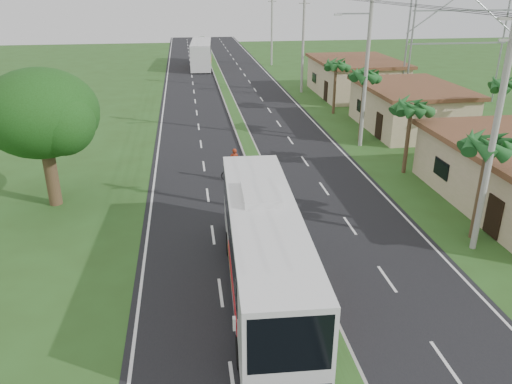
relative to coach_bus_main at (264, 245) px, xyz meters
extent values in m
plane|color=#2C4E1C|center=(1.80, 0.26, -2.21)|extent=(180.00, 180.00, 0.00)
cube|color=black|center=(1.80, 20.26, -2.20)|extent=(14.00, 160.00, 0.02)
cube|color=gray|center=(1.80, 20.26, -2.11)|extent=(1.20, 160.00, 0.17)
cube|color=#2C4E1C|center=(1.80, 20.26, -2.02)|extent=(0.95, 160.00, 0.02)
cube|color=silver|center=(-4.90, 20.26, -2.21)|extent=(0.12, 160.00, 0.01)
cube|color=silver|center=(8.50, 20.26, -2.21)|extent=(0.12, 160.00, 0.01)
cube|color=tan|center=(15.80, 22.26, -0.53)|extent=(7.00, 10.00, 3.35)
cube|color=#4D2D1B|center=(15.80, 22.26, 1.30)|extent=(7.60, 10.60, 0.32)
cube|color=tan|center=(15.80, 36.26, -0.46)|extent=(8.00, 11.00, 3.50)
cube|color=#4D2D1B|center=(15.80, 36.26, 1.45)|extent=(8.60, 11.60, 0.32)
cylinder|color=#473321|center=(10.80, 3.26, 0.29)|extent=(0.26, 0.26, 5.00)
cylinder|color=#473321|center=(11.20, 12.26, 0.09)|extent=(0.26, 0.26, 4.60)
cylinder|color=#473321|center=(10.60, 19.26, 0.49)|extent=(0.26, 0.26, 5.40)
cylinder|color=#473321|center=(11.10, 28.26, 0.19)|extent=(0.26, 0.26, 4.80)
cylinder|color=#473321|center=(19.30, 15.26, 0.39)|extent=(0.26, 0.26, 5.20)
cylinder|color=#473321|center=(-10.20, 10.26, -0.21)|extent=(0.70, 0.70, 4.00)
ellipsoid|color=#183E10|center=(-10.20, 10.26, 2.99)|extent=(6.00, 6.00, 4.68)
sphere|color=#183E10|center=(-11.60, 11.06, 2.49)|extent=(3.80, 3.80, 3.80)
sphere|color=#183E10|center=(-9.00, 9.26, 2.69)|extent=(3.40, 3.40, 3.40)
cylinder|color=gray|center=(10.30, 2.26, 3.29)|extent=(0.28, 0.28, 11.00)
cylinder|color=gray|center=(10.30, 18.26, 3.79)|extent=(0.28, 0.28, 12.00)
cube|color=gray|center=(9.10, 18.26, 7.29)|extent=(2.40, 0.10, 0.10)
cylinder|color=gray|center=(10.30, 38.26, 3.29)|extent=(0.28, 0.28, 11.00)
cube|color=gray|center=(10.30, 38.26, 7.19)|extent=(1.20, 0.10, 0.10)
cylinder|color=gray|center=(10.30, 58.26, 3.04)|extent=(0.28, 0.28, 10.50)
cube|color=gray|center=(10.30, 58.26, 6.69)|extent=(1.20, 0.10, 0.10)
cylinder|color=gray|center=(18.80, 29.76, 3.79)|extent=(0.18, 0.18, 12.00)
cylinder|color=gray|center=(28.80, 29.76, 3.79)|extent=(0.18, 0.18, 12.00)
cylinder|color=gray|center=(18.80, 30.76, 3.79)|extent=(0.18, 0.18, 12.00)
cylinder|color=gray|center=(28.80, 30.76, 3.79)|extent=(0.18, 0.18, 12.00)
cube|color=gray|center=(23.80, 30.26, 3.79)|extent=(10.00, 0.14, 0.14)
cube|color=gray|center=(23.80, 30.26, 6.79)|extent=(10.00, 0.14, 0.14)
cube|color=silver|center=(0.00, -0.06, -0.11)|extent=(3.11, 12.51, 3.26)
cube|color=black|center=(0.02, 0.56, 0.60)|extent=(3.05, 10.03, 1.30)
cube|color=black|center=(-0.26, -6.20, 0.41)|extent=(2.33, 0.24, 1.82)
cube|color=#AB0E15|center=(-0.06, -1.30, -0.76)|extent=(2.86, 5.48, 0.57)
cube|color=gold|center=(0.01, 0.25, -1.02)|extent=(2.76, 3.21, 0.26)
cube|color=silver|center=(0.05, 1.18, 1.66)|extent=(1.55, 2.54, 0.29)
cylinder|color=black|center=(-1.34, -3.94, -1.67)|extent=(0.38, 1.09, 1.08)
cylinder|color=black|center=(1.00, -4.03, -1.67)|extent=(0.38, 1.09, 1.08)
cylinder|color=black|center=(-1.03, 3.30, -1.67)|extent=(0.38, 1.09, 1.08)
cylinder|color=black|center=(1.31, 3.20, -1.67)|extent=(0.38, 1.09, 1.08)
cube|color=silver|center=(-0.06, 57.92, -0.30)|extent=(3.53, 12.69, 3.49)
cube|color=black|center=(-0.02, 58.46, 0.75)|extent=(3.37, 9.43, 1.19)
cube|color=#FB5419|center=(-0.13, 56.83, -0.96)|extent=(3.16, 6.16, 0.38)
cylinder|color=black|center=(-1.59, 52.83, -1.68)|extent=(0.39, 1.07, 1.05)
cylinder|color=black|center=(0.81, 52.67, -1.68)|extent=(0.39, 1.07, 1.05)
cylinder|color=black|center=(-0.95, 62.62, -1.68)|extent=(0.39, 1.07, 1.05)
cylinder|color=black|center=(1.44, 62.46, -1.68)|extent=(0.39, 1.07, 1.05)
imported|color=black|center=(0.10, 12.27, -1.69)|extent=(1.78, 0.75, 1.03)
imported|color=maroon|center=(0.10, 12.27, -0.86)|extent=(0.63, 0.47, 1.59)
camera|label=1|loc=(-2.67, -16.64, 9.33)|focal=35.00mm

